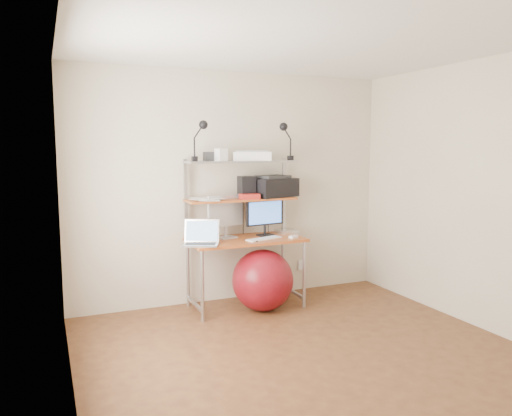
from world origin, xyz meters
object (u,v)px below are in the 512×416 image
(printer, at_px, (273,187))
(exercise_ball, at_px, (263,280))
(monitor_silver, at_px, (226,213))
(laptop, at_px, (201,239))
(monitor_black, at_px, (265,215))

(printer, bearing_deg, exercise_ball, -145.44)
(monitor_silver, xyz_separation_m, laptop, (-0.34, -0.24, -0.21))
(monitor_black, bearing_deg, printer, 26.49)
(monitor_black, relative_size, exercise_ball, 0.71)
(monitor_silver, bearing_deg, printer, -11.94)
(monitor_black, xyz_separation_m, laptop, (-0.78, -0.20, -0.18))
(laptop, xyz_separation_m, printer, (0.91, 0.29, 0.47))
(laptop, relative_size, exercise_ball, 0.67)
(monitor_silver, distance_m, monitor_black, 0.44)
(monitor_silver, relative_size, laptop, 1.14)
(monitor_black, distance_m, laptop, 0.82)
(laptop, distance_m, exercise_ball, 0.80)
(monitor_silver, xyz_separation_m, exercise_ball, (0.30, -0.29, -0.68))
(monitor_black, relative_size, printer, 0.80)
(monitor_silver, distance_m, exercise_ball, 0.80)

